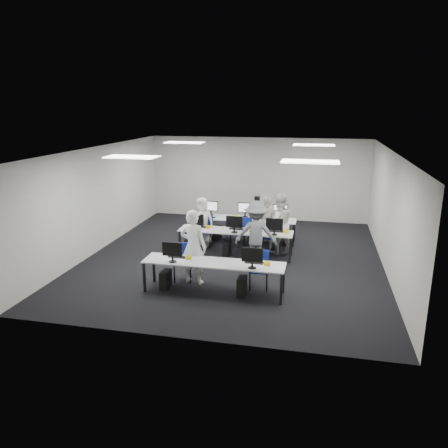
% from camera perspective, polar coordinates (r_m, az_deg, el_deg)
% --- Properties ---
extents(room, '(9.00, 9.02, 3.00)m').
position_cam_1_polar(room, '(11.84, 1.35, 2.45)').
color(room, black).
rests_on(room, ground).
extents(ceiling_panels, '(5.20, 4.60, 0.02)m').
position_cam_1_polar(ceiling_panels, '(11.60, 1.40, 9.63)').
color(ceiling_panels, white).
rests_on(ceiling_panels, room).
extents(desk_front, '(3.20, 0.70, 0.73)m').
position_cam_1_polar(desk_front, '(9.82, -1.37, -5.27)').
color(desk_front, silver).
rests_on(desk_front, ground).
extents(desk_mid, '(3.20, 0.70, 0.73)m').
position_cam_1_polar(desk_mid, '(12.23, 1.51, -1.09)').
color(desk_mid, silver).
rests_on(desk_mid, ground).
extents(desk_back, '(3.20, 0.70, 0.73)m').
position_cam_1_polar(desk_back, '(13.56, 2.63, 0.55)').
color(desk_back, silver).
rests_on(desk_back, ground).
extents(equipment_front, '(2.51, 0.41, 1.19)m').
position_cam_1_polar(equipment_front, '(9.97, -2.46, -6.96)').
color(equipment_front, '#0D3DAF').
rests_on(equipment_front, desk_front).
extents(equipment_mid, '(2.91, 0.41, 1.19)m').
position_cam_1_polar(equipment_mid, '(12.35, 0.61, -2.49)').
color(equipment_mid, white).
rests_on(equipment_mid, desk_mid).
extents(equipment_back, '(2.91, 0.41, 1.19)m').
position_cam_1_polar(equipment_back, '(13.64, 3.42, -0.79)').
color(equipment_back, white).
rests_on(equipment_back, desk_back).
extents(chair_0, '(0.54, 0.57, 0.87)m').
position_cam_1_polar(chair_0, '(10.75, -5.44, -5.79)').
color(chair_0, navy).
rests_on(chair_0, ground).
extents(chair_1, '(0.44, 0.48, 0.87)m').
position_cam_1_polar(chair_1, '(10.25, 4.63, -6.84)').
color(chair_1, navy).
rests_on(chair_1, ground).
extents(chair_2, '(0.51, 0.55, 0.90)m').
position_cam_1_polar(chair_2, '(13.17, -2.63, -1.70)').
color(chair_2, navy).
rests_on(chair_2, ground).
extents(chair_3, '(0.47, 0.51, 0.91)m').
position_cam_1_polar(chair_3, '(12.95, 2.00, -1.98)').
color(chair_3, navy).
rests_on(chair_3, ground).
extents(chair_4, '(0.47, 0.51, 0.87)m').
position_cam_1_polar(chair_4, '(12.75, 6.22, -2.40)').
color(chair_4, navy).
rests_on(chair_4, ground).
extents(chair_5, '(0.55, 0.58, 0.92)m').
position_cam_1_polar(chair_5, '(13.44, -2.38, -1.31)').
color(chair_5, navy).
rests_on(chair_5, ground).
extents(chair_6, '(0.50, 0.54, 0.95)m').
position_cam_1_polar(chair_6, '(13.15, 2.74, -1.66)').
color(chair_6, navy).
rests_on(chair_6, ground).
extents(chair_7, '(0.48, 0.51, 0.82)m').
position_cam_1_polar(chair_7, '(12.95, 7.02, -2.22)').
color(chair_7, navy).
rests_on(chair_7, ground).
extents(handbag, '(0.39, 0.28, 0.30)m').
position_cam_1_polar(handbag, '(12.60, -3.90, 0.30)').
color(handbag, olive).
rests_on(handbag, desk_mid).
extents(student_0, '(0.72, 0.54, 1.80)m').
position_cam_1_polar(student_0, '(10.32, -4.03, -2.98)').
color(student_0, silver).
rests_on(student_0, ground).
extents(student_1, '(1.03, 0.92, 1.73)m').
position_cam_1_polar(student_1, '(12.51, 7.17, 0.06)').
color(student_1, silver).
rests_on(student_1, ground).
extents(student_2, '(0.73, 0.48, 1.49)m').
position_cam_1_polar(student_2, '(13.08, -2.88, 0.27)').
color(student_2, silver).
rests_on(student_2, ground).
extents(student_3, '(0.99, 0.53, 1.60)m').
position_cam_1_polar(student_3, '(12.89, 5.56, 0.25)').
color(student_3, silver).
rests_on(student_3, ground).
extents(photographer, '(1.15, 0.72, 1.71)m').
position_cam_1_polar(photographer, '(11.51, 4.20, -1.27)').
color(photographer, slate).
rests_on(photographer, ground).
extents(dslr_camera, '(0.15, 0.19, 0.10)m').
position_cam_1_polar(dslr_camera, '(11.46, 4.35, 3.36)').
color(dslr_camera, black).
rests_on(dslr_camera, photographer).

